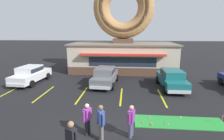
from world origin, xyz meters
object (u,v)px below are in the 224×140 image
(car_white, at_px, (31,74))
(trash_bin, at_px, (180,72))
(golf_ball, at_px, (169,124))
(pedestrian_hooded_kid, at_px, (87,118))
(car_grey, at_px, (105,75))
(putting_flag_pin, at_px, (223,117))
(pedestrian_blue_sweater_man, at_px, (101,121))
(pedestrian_clipboard_woman, at_px, (131,120))
(car_teal, at_px, (172,78))

(car_white, height_order, trash_bin, car_white)
(car_white, bearing_deg, golf_ball, -30.67)
(trash_bin, bearing_deg, pedestrian_hooded_kid, -123.19)
(car_white, relative_size, car_grey, 1.00)
(car_white, bearing_deg, putting_flag_pin, -24.77)
(putting_flag_pin, xyz_separation_m, pedestrian_blue_sweater_man, (-6.07, -1.82, 0.50))
(putting_flag_pin, xyz_separation_m, pedestrian_clipboard_woman, (-4.74, -1.43, 0.42))
(car_grey, height_order, pedestrian_blue_sweater_man, pedestrian_blue_sweater_man)
(car_teal, height_order, pedestrian_clipboard_woman, car_teal)
(putting_flag_pin, bearing_deg, car_white, 155.23)
(pedestrian_blue_sweater_man, height_order, pedestrian_hooded_kid, pedestrian_blue_sweater_man)
(golf_ball, height_order, putting_flag_pin, putting_flag_pin)
(pedestrian_blue_sweater_man, bearing_deg, car_grey, 95.87)
(trash_bin, bearing_deg, car_white, -166.39)
(car_teal, distance_m, pedestrian_hooded_kid, 9.23)
(car_teal, bearing_deg, car_white, 177.86)
(car_white, bearing_deg, car_teal, -2.14)
(pedestrian_blue_sweater_man, relative_size, trash_bin, 1.73)
(putting_flag_pin, xyz_separation_m, car_white, (-13.93, 6.43, 0.43))
(trash_bin, bearing_deg, golf_ball, -108.65)
(putting_flag_pin, xyz_separation_m, pedestrian_hooded_kid, (-6.77, -1.41, 0.41))
(putting_flag_pin, distance_m, trash_bin, 9.98)
(car_white, relative_size, pedestrian_blue_sweater_man, 2.76)
(golf_ball, distance_m, pedestrian_hooded_kid, 4.26)
(pedestrian_clipboard_woman, height_order, trash_bin, pedestrian_clipboard_woman)
(pedestrian_blue_sweater_man, distance_m, trash_bin, 13.57)
(car_teal, distance_m, car_white, 12.74)
(pedestrian_blue_sweater_man, xyz_separation_m, pedestrian_clipboard_woman, (1.33, 0.39, -0.08))
(trash_bin, bearing_deg, pedestrian_clipboard_woman, -115.39)
(car_grey, bearing_deg, pedestrian_blue_sweater_man, -84.13)
(trash_bin, bearing_deg, car_teal, -114.85)
(pedestrian_blue_sweater_man, xyz_separation_m, pedestrian_hooded_kid, (-0.70, 0.41, -0.09))
(pedestrian_clipboard_woman, bearing_deg, car_grey, 105.52)
(golf_ball, xyz_separation_m, trash_bin, (3.43, 10.15, 0.45))
(car_grey, height_order, trash_bin, car_grey)
(car_teal, bearing_deg, pedestrian_clipboard_woman, -115.69)
(putting_flag_pin, relative_size, car_teal, 0.12)
(pedestrian_clipboard_woman, bearing_deg, car_teal, 64.31)
(car_teal, distance_m, car_grey, 5.74)
(pedestrian_hooded_kid, bearing_deg, car_white, 132.41)
(car_grey, bearing_deg, golf_ball, -57.82)
(car_teal, xyz_separation_m, car_grey, (-5.72, 0.46, 0.00))
(car_teal, relative_size, trash_bin, 4.72)
(pedestrian_hooded_kid, bearing_deg, pedestrian_clipboard_woman, -0.60)
(trash_bin, bearing_deg, car_grey, -154.90)
(car_grey, bearing_deg, car_teal, -4.57)
(pedestrian_hooded_kid, relative_size, pedestrian_clipboard_woman, 0.99)
(golf_ball, xyz_separation_m, car_white, (-11.16, 6.62, 0.82))
(putting_flag_pin, height_order, pedestrian_blue_sweater_man, pedestrian_blue_sweater_man)
(golf_ball, bearing_deg, pedestrian_blue_sweater_man, -153.87)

